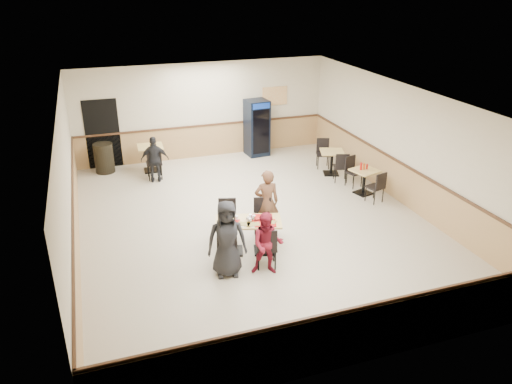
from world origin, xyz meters
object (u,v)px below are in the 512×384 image
object	(u,v)px
side_table_near	(364,178)
back_table	(151,154)
lone_diner	(155,159)
trash_bin	(104,158)
diner_woman_left	(227,239)
diner_woman_right	(267,244)
side_table_far	(332,159)
pepsi_cooler	(257,128)
main_table	(248,231)
diner_man_opposite	(267,202)

from	to	relation	value
side_table_near	back_table	world-z (taller)	back_table
lone_diner	trash_bin	size ratio (longest dim) A/B	1.50
diner_woman_left	diner_woman_right	distance (m)	0.80
lone_diner	back_table	size ratio (longest dim) A/B	1.70
diner_woman_right	side_table_far	world-z (taller)	diner_woman_right
trash_bin	lone_diner	bearing A→B (deg)	-42.72
diner_woman_right	pepsi_cooler	xyz separation A→B (m)	(2.10, 6.76, 0.25)
main_table	trash_bin	distance (m)	6.38
side_table_near	diner_woman_left	bearing A→B (deg)	-150.24
trash_bin	back_table	bearing A→B (deg)	-14.67
diner_man_opposite	back_table	distance (m)	5.17
lone_diner	side_table_near	distance (m)	5.81
diner_man_opposite	back_table	world-z (taller)	diner_man_opposite
side_table_near	pepsi_cooler	world-z (taller)	pepsi_cooler
main_table	diner_man_opposite	distance (m)	0.98
diner_woman_right	pepsi_cooler	distance (m)	7.09
back_table	lone_diner	bearing A→B (deg)	-90.00
side_table_near	pepsi_cooler	bearing A→B (deg)	113.06
side_table_near	side_table_far	xyz separation A→B (m)	(-0.17, 1.57, 0.02)
diner_woman_left	diner_woman_right	world-z (taller)	diner_woman_left
side_table_near	side_table_far	size ratio (longest dim) A/B	0.93
diner_woman_right	trash_bin	xyz separation A→B (m)	(-2.71, 6.72, -0.21)
diner_man_opposite	back_table	xyz separation A→B (m)	(-1.93, 4.79, -0.25)
diner_man_opposite	diner_woman_left	bearing A→B (deg)	54.30
diner_woman_right	trash_bin	bearing A→B (deg)	131.58
diner_woman_right	trash_bin	size ratio (longest dim) A/B	1.47
diner_woman_left	pepsi_cooler	xyz separation A→B (m)	(2.86, 6.54, 0.12)
main_table	pepsi_cooler	xyz separation A→B (m)	(2.20, 5.87, 0.41)
lone_diner	back_table	distance (m)	0.90
diner_woman_right	lone_diner	distance (m)	5.65
side_table_near	pepsi_cooler	xyz separation A→B (m)	(-1.68, 3.95, 0.45)
pepsi_cooler	trash_bin	distance (m)	4.83
diner_woman_left	side_table_near	distance (m)	5.24
diner_woman_left	side_table_far	world-z (taller)	diner_woman_left
diner_man_opposite	lone_diner	world-z (taller)	diner_man_opposite
back_table	pepsi_cooler	distance (m)	3.52
lone_diner	side_table_near	xyz separation A→B (m)	(5.16, -2.67, -0.21)
main_table	diner_woman_left	bearing A→B (deg)	-117.90
side_table_near	back_table	bearing A→B (deg)	145.41
diner_woman_right	side_table_far	size ratio (longest dim) A/B	1.54
lone_diner	side_table_far	distance (m)	5.11
main_table	side_table_near	bearing A→B (deg)	42.31
diner_man_opposite	side_table_near	size ratio (longest dim) A/B	1.95
diner_woman_right	side_table_far	bearing A→B (deg)	70.16
diner_woman_left	trash_bin	bearing A→B (deg)	116.28
diner_man_opposite	trash_bin	xyz separation A→B (m)	(-3.26, 5.14, -0.32)
main_table	lone_diner	world-z (taller)	lone_diner
side_table_near	trash_bin	xyz separation A→B (m)	(-6.49, 3.91, -0.01)
diner_woman_left	diner_man_opposite	world-z (taller)	diner_woman_left
diner_woman_left	side_table_far	bearing A→B (deg)	53.23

